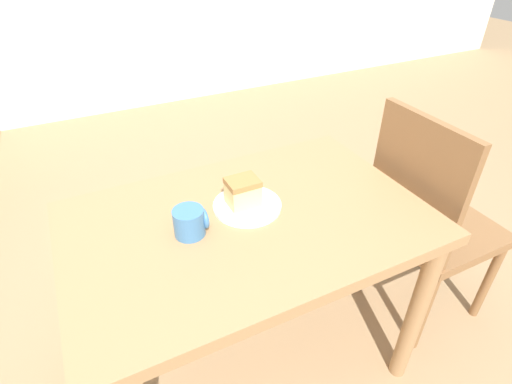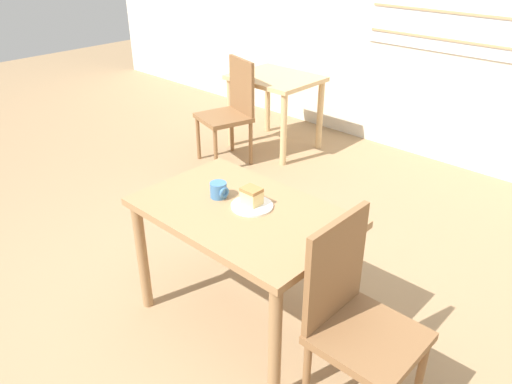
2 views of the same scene
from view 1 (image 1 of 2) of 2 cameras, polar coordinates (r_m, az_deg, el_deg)
dining_table_near at (r=1.28m, az=-1.08°, el=-7.46°), size 1.09×0.71×0.72m
chair_near_window at (r=1.69m, az=23.28°, el=-3.45°), size 0.42×0.42×0.95m
plate at (r=1.25m, az=-1.26°, el=-1.94°), size 0.21×0.21×0.01m
cake_slice at (r=1.23m, az=-1.90°, el=0.04°), size 0.10×0.08×0.09m
coffee_mug at (r=1.14m, az=-9.36°, el=-4.24°), size 0.10×0.09×0.08m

